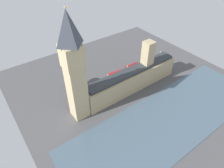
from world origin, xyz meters
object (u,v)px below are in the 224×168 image
object	(u,v)px
car_yellow_cab_under_trees	(101,85)
car_white_kerbside	(90,92)
car_silver_near_tower	(145,65)
plane_tree_corner	(80,76)
parliament_building	(133,78)
clock_tower	(74,69)
plane_tree_midblock	(72,80)
pedestrian_leading	(124,82)
double_decker_bus_far_end	(116,75)
double_decker_bus_trailing	(132,67)
street_lamp_opposite_hall	(76,82)

from	to	relation	value
car_yellow_cab_under_trees	car_white_kerbside	world-z (taller)	same
car_silver_near_tower	plane_tree_corner	bearing A→B (deg)	82.31
parliament_building	car_silver_near_tower	bearing A→B (deg)	-61.13
clock_tower	plane_tree_midblock	xyz separation A→B (m)	(23.82, -7.82, -25.21)
clock_tower	pedestrian_leading	distance (m)	48.79
double_decker_bus_far_end	plane_tree_midblock	size ratio (longest dim) A/B	1.39
parliament_building	double_decker_bus_trailing	xyz separation A→B (m)	(14.94, -12.30, -5.29)
car_silver_near_tower	car_white_kerbside	distance (m)	49.51
car_white_kerbside	pedestrian_leading	size ratio (longest dim) A/B	2.88
street_lamp_opposite_hall	plane_tree_midblock	bearing A→B (deg)	57.20
double_decker_bus_trailing	street_lamp_opposite_hall	size ratio (longest dim) A/B	1.75
pedestrian_leading	plane_tree_corner	world-z (taller)	plane_tree_corner
clock_tower	plane_tree_corner	world-z (taller)	clock_tower
pedestrian_leading	clock_tower	bearing A→B (deg)	173.21
car_silver_near_tower	plane_tree_midblock	world-z (taller)	plane_tree_midblock
car_yellow_cab_under_trees	plane_tree_corner	bearing A→B (deg)	-128.84
car_silver_near_tower	plane_tree_corner	distance (m)	50.91
parliament_building	double_decker_bus_trailing	size ratio (longest dim) A/B	6.28
double_decker_bus_trailing	car_white_kerbside	distance (m)	37.79
parliament_building	plane_tree_midblock	xyz separation A→B (m)	(23.53, 31.07, -2.26)
double_decker_bus_far_end	car_silver_near_tower	bearing A→B (deg)	-86.87
parliament_building	double_decker_bus_far_end	bearing A→B (deg)	10.34
pedestrian_leading	street_lamp_opposite_hall	xyz separation A→B (m)	(15.34, 27.85, 3.50)
clock_tower	double_decker_bus_far_end	distance (m)	48.31
car_yellow_cab_under_trees	street_lamp_opposite_hall	xyz separation A→B (m)	(9.02, 13.41, 3.36)
parliament_building	car_silver_near_tower	xyz separation A→B (m)	(13.34, -24.20, -7.04)
clock_tower	double_decker_bus_far_end	world-z (taller)	clock_tower
double_decker_bus_trailing	double_decker_bus_far_end	world-z (taller)	same
car_silver_near_tower	plane_tree_midblock	distance (m)	56.40
street_lamp_opposite_hall	double_decker_bus_far_end	bearing A→B (deg)	-105.82
pedestrian_leading	parliament_building	bearing A→B (deg)	-97.78
plane_tree_corner	street_lamp_opposite_hall	bearing A→B (deg)	99.66
double_decker_bus_trailing	pedestrian_leading	xyz separation A→B (m)	(-8.07, 13.48, -1.89)
car_silver_near_tower	plane_tree_corner	size ratio (longest dim) A/B	0.46
car_yellow_cab_under_trees	plane_tree_corner	world-z (taller)	plane_tree_corner
parliament_building	double_decker_bus_far_end	distance (m)	15.90
car_silver_near_tower	car_yellow_cab_under_trees	xyz separation A→B (m)	(-0.15, 39.82, 0.00)
double_decker_bus_far_end	pedestrian_leading	world-z (taller)	double_decker_bus_far_end
parliament_building	plane_tree_corner	xyz separation A→B (m)	(22.82, 25.48, -1.20)
car_silver_near_tower	plane_tree_corner	xyz separation A→B (m)	(9.48, 49.68, 5.84)
parliament_building	car_yellow_cab_under_trees	distance (m)	21.62
clock_tower	double_decker_bus_far_end	size ratio (longest dim) A/B	5.57
car_white_kerbside	plane_tree_midblock	size ratio (longest dim) A/B	0.62
car_yellow_cab_under_trees	street_lamp_opposite_hall	size ratio (longest dim) A/B	0.73
double_decker_bus_far_end	car_yellow_cab_under_trees	size ratio (longest dim) A/B	2.43
plane_tree_corner	clock_tower	bearing A→B (deg)	149.89
clock_tower	street_lamp_opposite_hall	bearing A→B (deg)	-23.64
street_lamp_opposite_hall	car_silver_near_tower	bearing A→B (deg)	-99.47
car_yellow_cab_under_trees	double_decker_bus_trailing	bearing A→B (deg)	99.05
pedestrian_leading	plane_tree_corner	xyz separation A→B (m)	(15.95, 24.30, 5.98)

